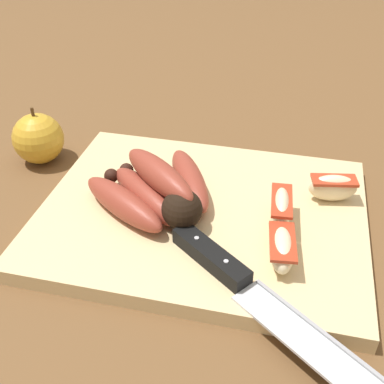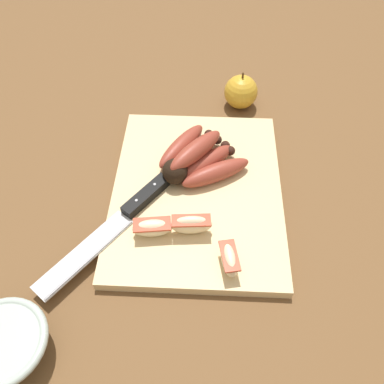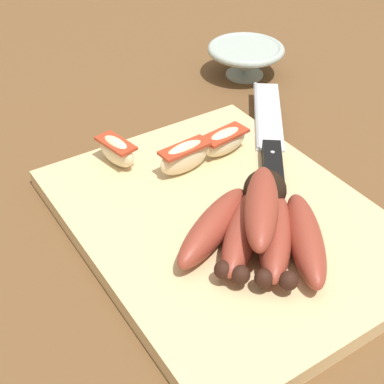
{
  "view_description": "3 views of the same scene",
  "coord_description": "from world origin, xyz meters",
  "px_view_note": "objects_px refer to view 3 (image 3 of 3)",
  "views": [
    {
      "loc": [
        -0.09,
        0.43,
        0.37
      ],
      "look_at": [
        0.01,
        -0.02,
        0.04
      ],
      "focal_mm": 44.92,
      "sensor_mm": 36.0,
      "label": 1
    },
    {
      "loc": [
        -0.43,
        -0.02,
        0.56
      ],
      "look_at": [
        -0.03,
        -0.0,
        0.05
      ],
      "focal_mm": 36.56,
      "sensor_mm": 36.0,
      "label": 2
    },
    {
      "loc": [
        0.36,
        -0.29,
        0.4
      ],
      "look_at": [
        -0.03,
        -0.04,
        0.05
      ],
      "focal_mm": 51.55,
      "sensor_mm": 36.0,
      "label": 3
    }
  ],
  "objects_px": {
    "apple_wedge_near": "(225,141)",
    "apple_wedge_middle": "(116,151)",
    "chefs_knife": "(271,148)",
    "banana_bunch": "(260,224)",
    "apple_wedge_far": "(185,157)",
    "ceramic_bowl": "(245,58)"
  },
  "relations": [
    {
      "from": "banana_bunch",
      "to": "apple_wedge_far",
      "type": "relative_size",
      "value": 2.62
    },
    {
      "from": "apple_wedge_middle",
      "to": "ceramic_bowl",
      "type": "bearing_deg",
      "value": 114.82
    },
    {
      "from": "banana_bunch",
      "to": "apple_wedge_near",
      "type": "xyz_separation_m",
      "value": [
        -0.15,
        0.06,
        -0.01
      ]
    },
    {
      "from": "chefs_knife",
      "to": "apple_wedge_near",
      "type": "bearing_deg",
      "value": -123.0
    },
    {
      "from": "banana_bunch",
      "to": "chefs_knife",
      "type": "distance_m",
      "value": 0.16
    },
    {
      "from": "apple_wedge_near",
      "to": "chefs_knife",
      "type": "bearing_deg",
      "value": 57.0
    },
    {
      "from": "banana_bunch",
      "to": "ceramic_bowl",
      "type": "bearing_deg",
      "value": 144.57
    },
    {
      "from": "chefs_knife",
      "to": "ceramic_bowl",
      "type": "bearing_deg",
      "value": 149.72
    },
    {
      "from": "apple_wedge_middle",
      "to": "apple_wedge_far",
      "type": "height_order",
      "value": "apple_wedge_far"
    },
    {
      "from": "banana_bunch",
      "to": "apple_wedge_far",
      "type": "height_order",
      "value": "banana_bunch"
    },
    {
      "from": "banana_bunch",
      "to": "chefs_knife",
      "type": "bearing_deg",
      "value": 136.44
    },
    {
      "from": "apple_wedge_near",
      "to": "ceramic_bowl",
      "type": "height_order",
      "value": "apple_wedge_near"
    },
    {
      "from": "chefs_knife",
      "to": "apple_wedge_middle",
      "type": "bearing_deg",
      "value": -115.97
    },
    {
      "from": "chefs_knife",
      "to": "apple_wedge_near",
      "type": "height_order",
      "value": "apple_wedge_near"
    },
    {
      "from": "apple_wedge_middle",
      "to": "apple_wedge_far",
      "type": "relative_size",
      "value": 0.89
    },
    {
      "from": "banana_bunch",
      "to": "apple_wedge_near",
      "type": "bearing_deg",
      "value": 156.8
    },
    {
      "from": "apple_wedge_near",
      "to": "apple_wedge_far",
      "type": "xyz_separation_m",
      "value": [
        0.01,
        -0.06,
        0.0
      ]
    },
    {
      "from": "banana_bunch",
      "to": "apple_wedge_middle",
      "type": "relative_size",
      "value": 2.94
    },
    {
      "from": "banana_bunch",
      "to": "chefs_knife",
      "type": "xyz_separation_m",
      "value": [
        -0.12,
        0.11,
        -0.02
      ]
    },
    {
      "from": "apple_wedge_near",
      "to": "apple_wedge_middle",
      "type": "bearing_deg",
      "value": -112.92
    },
    {
      "from": "banana_bunch",
      "to": "ceramic_bowl",
      "type": "relative_size",
      "value": 1.48
    },
    {
      "from": "chefs_knife",
      "to": "apple_wedge_middle",
      "type": "relative_size",
      "value": 3.94
    }
  ]
}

